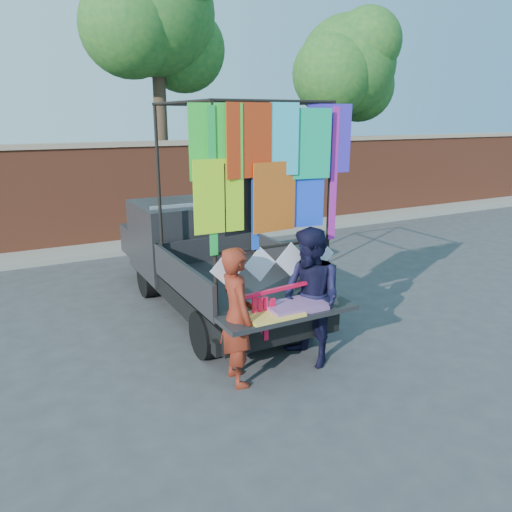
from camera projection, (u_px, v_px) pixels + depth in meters
name	position (u px, v px, depth m)	size (l,w,h in m)	color
ground	(275.00, 338.00, 7.54)	(90.00, 90.00, 0.00)	#38383A
brick_wall	(142.00, 191.00, 13.13)	(30.00, 0.45, 2.61)	brown
curb	(152.00, 244.00, 12.88)	(30.00, 1.20, 0.12)	gray
tree_mid	(158.00, 21.00, 13.35)	(4.20, 3.30, 7.73)	#38281C
tree_right	(349.00, 69.00, 16.56)	(4.20, 3.30, 6.62)	#38281C
pickup_truck	(199.00, 254.00, 8.91)	(2.17, 5.45, 3.43)	black
woman	(237.00, 317.00, 6.09)	(0.64, 0.42, 1.75)	maroon
man	(311.00, 298.00, 6.57)	(0.90, 0.70, 1.86)	black
streamer_bundle	(268.00, 307.00, 6.27)	(1.00, 0.15, 0.68)	#F30D35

